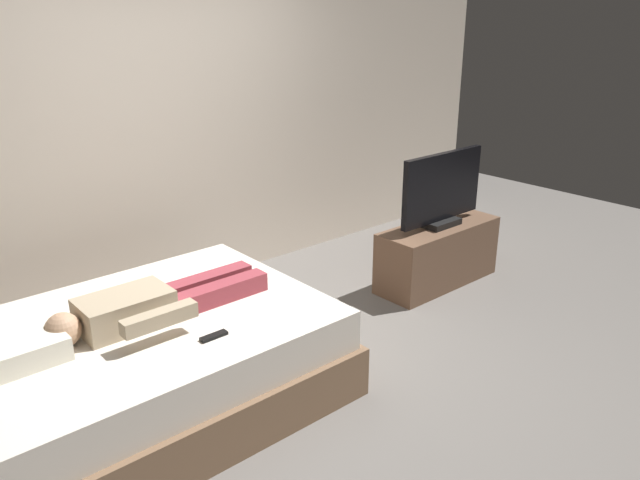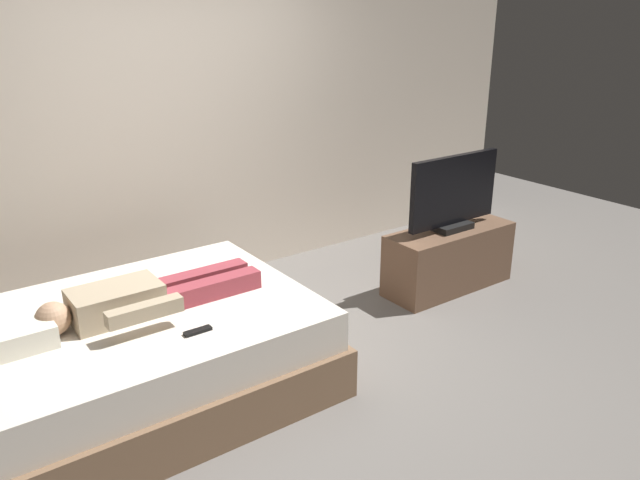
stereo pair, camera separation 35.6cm
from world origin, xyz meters
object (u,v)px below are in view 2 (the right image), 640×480
object	(u,v)px
tv	(454,194)
remote	(198,331)
bed	(140,355)
person	(140,299)
tv_stand	(449,258)
pillow	(1,338)

from	to	relation	value
tv	remote	bearing A→B (deg)	-169.67
bed	remote	bearing A→B (deg)	-67.07
person	tv_stand	size ratio (longest dim) A/B	1.15
remote	tv	bearing A→B (deg)	10.33
pillow	tv_stand	distance (m)	3.26
pillow	person	size ratio (longest dim) A/B	0.38
bed	tv	xyz separation A→B (m)	(2.56, 0.01, 0.52)
remote	person	bearing A→B (deg)	110.47
person	remote	size ratio (longest dim) A/B	8.40
bed	tv	distance (m)	2.61
person	tv_stand	world-z (taller)	person
pillow	tv_stand	world-z (taller)	pillow
tv_stand	tv	distance (m)	0.53
pillow	tv	xyz separation A→B (m)	(3.24, 0.01, 0.18)
pillow	tv_stand	bearing A→B (deg)	0.15
pillow	tv	size ratio (longest dim) A/B	0.55
tv_stand	tv	bearing A→B (deg)	0.00
person	tv	bearing A→B (deg)	0.67
person	pillow	bearing A→B (deg)	178.34
bed	pillow	world-z (taller)	pillow
tv_stand	remote	bearing A→B (deg)	-169.67
tv_stand	bed	bearing A→B (deg)	-179.80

